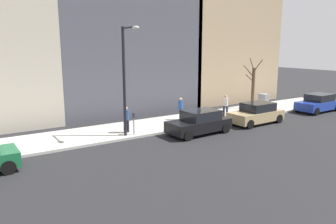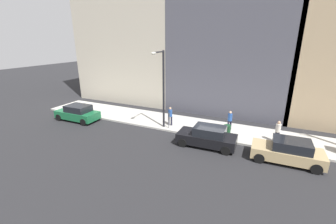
{
  "view_description": "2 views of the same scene",
  "coord_description": "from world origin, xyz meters",
  "px_view_note": "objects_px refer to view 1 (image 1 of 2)",
  "views": [
    {
      "loc": [
        -17.14,
        12.73,
        5.55
      ],
      "look_at": [
        0.85,
        1.0,
        1.2
      ],
      "focal_mm": 35.0,
      "sensor_mm": 36.0,
      "label": 1
    },
    {
      "loc": [
        -15.94,
        -3.85,
        7.49
      ],
      "look_at": [
        1.96,
        4.56,
        1.05
      ],
      "focal_mm": 24.0,
      "sensor_mm": 36.0,
      "label": 2
    }
  ],
  "objects_px": {
    "parked_car_black": "(199,122)",
    "bare_tree": "(253,86)",
    "trash_bin": "(192,117)",
    "parked_car_tan": "(256,114)",
    "parking_meter": "(134,121)",
    "parked_car_blue": "(318,103)",
    "pedestrian_near_meter": "(226,104)",
    "office_block_center": "(108,13)",
    "pedestrian_midblock": "(181,107)",
    "utility_box": "(263,102)",
    "pedestrian_far_corner": "(126,118)",
    "streetlamp": "(126,73)"
  },
  "relations": [
    {
      "from": "parked_car_black",
      "to": "parked_car_tan",
      "type": "bearing_deg",
      "value": -92.35
    },
    {
      "from": "parked_car_tan",
      "to": "utility_box",
      "type": "bearing_deg",
      "value": -56.81
    },
    {
      "from": "parked_car_blue",
      "to": "office_block_center",
      "type": "bearing_deg",
      "value": 45.81
    },
    {
      "from": "parked_car_tan",
      "to": "pedestrian_near_meter",
      "type": "bearing_deg",
      "value": 12.31
    },
    {
      "from": "parking_meter",
      "to": "office_block_center",
      "type": "height_order",
      "value": "office_block_center"
    },
    {
      "from": "parked_car_blue",
      "to": "bare_tree",
      "type": "xyz_separation_m",
      "value": [
        3.65,
        4.14,
        1.35
      ]
    },
    {
      "from": "parked_car_black",
      "to": "office_block_center",
      "type": "height_order",
      "value": "office_block_center"
    },
    {
      "from": "streetlamp",
      "to": "bare_tree",
      "type": "distance_m",
      "value": 13.63
    },
    {
      "from": "utility_box",
      "to": "pedestrian_far_corner",
      "type": "height_order",
      "value": "pedestrian_far_corner"
    },
    {
      "from": "parked_car_blue",
      "to": "office_block_center",
      "type": "distance_m",
      "value": 20.11
    },
    {
      "from": "pedestrian_far_corner",
      "to": "parked_car_blue",
      "type": "bearing_deg",
      "value": -16.77
    },
    {
      "from": "parked_car_tan",
      "to": "streetlamp",
      "type": "bearing_deg",
      "value": 79.8
    },
    {
      "from": "parking_meter",
      "to": "pedestrian_midblock",
      "type": "xyz_separation_m",
      "value": [
        1.8,
        -4.81,
        0.11
      ]
    },
    {
      "from": "office_block_center",
      "to": "pedestrian_far_corner",
      "type": "bearing_deg",
      "value": 161.6
    },
    {
      "from": "parked_car_black",
      "to": "trash_bin",
      "type": "bearing_deg",
      "value": -27.88
    },
    {
      "from": "trash_bin",
      "to": "pedestrian_far_corner",
      "type": "relative_size",
      "value": 0.54
    },
    {
      "from": "pedestrian_midblock",
      "to": "parked_car_black",
      "type": "bearing_deg",
      "value": -152.36
    },
    {
      "from": "streetlamp",
      "to": "pedestrian_near_meter",
      "type": "distance_m",
      "value": 9.51
    },
    {
      "from": "parked_car_black",
      "to": "office_block_center",
      "type": "bearing_deg",
      "value": 0.56
    },
    {
      "from": "parked_car_tan",
      "to": "pedestrian_midblock",
      "type": "height_order",
      "value": "pedestrian_midblock"
    },
    {
      "from": "parked_car_tan",
      "to": "parking_meter",
      "type": "distance_m",
      "value": 9.23
    },
    {
      "from": "trash_bin",
      "to": "parked_car_blue",
      "type": "bearing_deg",
      "value": -99.24
    },
    {
      "from": "trash_bin",
      "to": "pedestrian_near_meter",
      "type": "relative_size",
      "value": 0.54
    },
    {
      "from": "trash_bin",
      "to": "pedestrian_far_corner",
      "type": "bearing_deg",
      "value": 87.44
    },
    {
      "from": "parking_meter",
      "to": "pedestrian_midblock",
      "type": "relative_size",
      "value": 0.81
    },
    {
      "from": "trash_bin",
      "to": "parked_car_tan",
      "type": "bearing_deg",
      "value": -116.61
    },
    {
      "from": "parked_car_black",
      "to": "trash_bin",
      "type": "height_order",
      "value": "parked_car_black"
    },
    {
      "from": "office_block_center",
      "to": "parked_car_black",
      "type": "bearing_deg",
      "value": -177.44
    },
    {
      "from": "parked_car_tan",
      "to": "bare_tree",
      "type": "relative_size",
      "value": 0.96
    },
    {
      "from": "pedestrian_near_meter",
      "to": "office_block_center",
      "type": "height_order",
      "value": "office_block_center"
    },
    {
      "from": "streetlamp",
      "to": "pedestrian_far_corner",
      "type": "xyz_separation_m",
      "value": [
        0.84,
        -0.35,
        -2.93
      ]
    },
    {
      "from": "parked_car_tan",
      "to": "parking_meter",
      "type": "xyz_separation_m",
      "value": [
        1.66,
        9.08,
        0.24
      ]
    },
    {
      "from": "parked_car_black",
      "to": "bare_tree",
      "type": "bearing_deg",
      "value": -69.04
    },
    {
      "from": "parked_car_blue",
      "to": "parking_meter",
      "type": "bearing_deg",
      "value": 83.51
    },
    {
      "from": "parked_car_blue",
      "to": "parked_car_tan",
      "type": "height_order",
      "value": "same"
    },
    {
      "from": "parked_car_blue",
      "to": "pedestrian_near_meter",
      "type": "xyz_separation_m",
      "value": [
        2.41,
        8.45,
        0.35
      ]
    },
    {
      "from": "pedestrian_near_meter",
      "to": "parked_car_blue",
      "type": "bearing_deg",
      "value": 34.88
    },
    {
      "from": "parking_meter",
      "to": "utility_box",
      "type": "relative_size",
      "value": 0.94
    },
    {
      "from": "parked_car_tan",
      "to": "parking_meter",
      "type": "relative_size",
      "value": 3.14
    },
    {
      "from": "streetlamp",
      "to": "bare_tree",
      "type": "height_order",
      "value": "streetlamp"
    },
    {
      "from": "trash_bin",
      "to": "pedestrian_near_meter",
      "type": "bearing_deg",
      "value": -82.77
    },
    {
      "from": "office_block_center",
      "to": "parked_car_tan",
      "type": "bearing_deg",
      "value": -155.59
    },
    {
      "from": "parked_car_tan",
      "to": "trash_bin",
      "type": "height_order",
      "value": "parked_car_tan"
    },
    {
      "from": "parking_meter",
      "to": "utility_box",
      "type": "height_order",
      "value": "utility_box"
    },
    {
      "from": "office_block_center",
      "to": "bare_tree",
      "type": "bearing_deg",
      "value": -133.38
    },
    {
      "from": "parking_meter",
      "to": "streetlamp",
      "type": "height_order",
      "value": "streetlamp"
    },
    {
      "from": "pedestrian_midblock",
      "to": "parked_car_tan",
      "type": "bearing_deg",
      "value": -85.91
    },
    {
      "from": "parked_car_black",
      "to": "utility_box",
      "type": "height_order",
      "value": "utility_box"
    },
    {
      "from": "parked_car_black",
      "to": "utility_box",
      "type": "bearing_deg",
      "value": -76.38
    },
    {
      "from": "utility_box",
      "to": "pedestrian_near_meter",
      "type": "distance_m",
      "value": 4.28
    }
  ]
}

